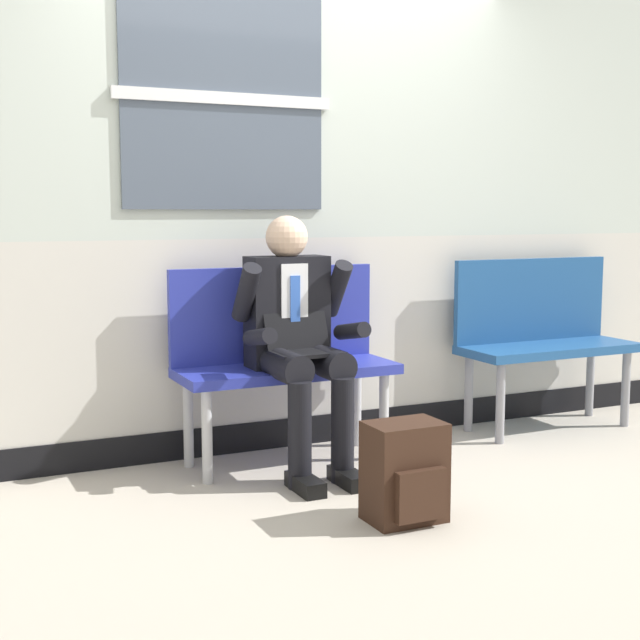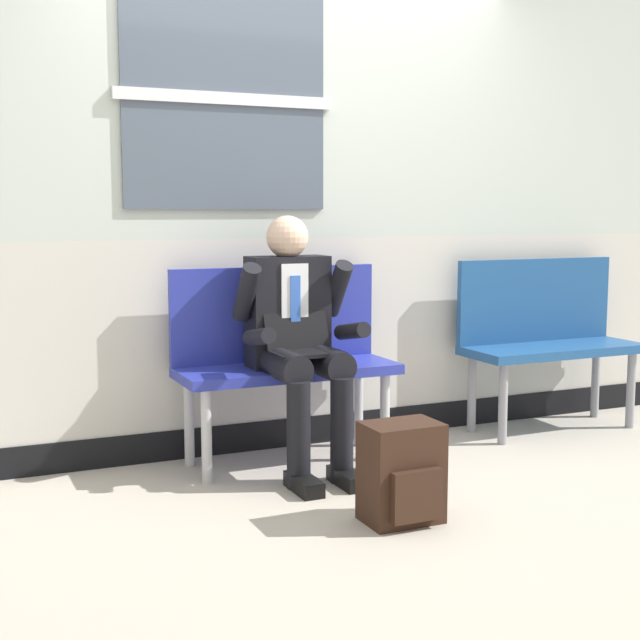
# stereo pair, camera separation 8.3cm
# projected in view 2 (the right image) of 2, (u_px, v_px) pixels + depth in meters

# --- Properties ---
(ground_plane) EXTENTS (18.00, 18.00, 0.00)m
(ground_plane) POSITION_uv_depth(u_px,v_px,m) (337.00, 469.00, 4.35)
(ground_plane) COLOR #B2A899
(station_wall) EXTENTS (6.55, 0.16, 3.00)m
(station_wall) POSITION_uv_depth(u_px,v_px,m) (292.00, 169.00, 4.66)
(station_wall) COLOR beige
(station_wall) RESTS_ON ground
(bench_with_person) EXTENTS (1.11, 0.42, 0.99)m
(bench_with_person) POSITION_uv_depth(u_px,v_px,m) (282.00, 350.00, 4.46)
(bench_with_person) COLOR #28339E
(bench_with_person) RESTS_ON ground
(bench_empty) EXTENTS (1.07, 0.42, 0.99)m
(bench_empty) POSITION_uv_depth(u_px,v_px,m) (545.00, 331.00, 5.13)
(bench_empty) COLOR navy
(bench_empty) RESTS_ON ground
(person_seated) EXTENTS (0.57, 0.70, 1.25)m
(person_seated) POSITION_uv_depth(u_px,v_px,m) (298.00, 335.00, 4.26)
(person_seated) COLOR black
(person_seated) RESTS_ON ground
(backpack) EXTENTS (0.31, 0.26, 0.41)m
(backpack) POSITION_uv_depth(u_px,v_px,m) (402.00, 473.00, 3.60)
(backpack) COLOR #331E14
(backpack) RESTS_ON ground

